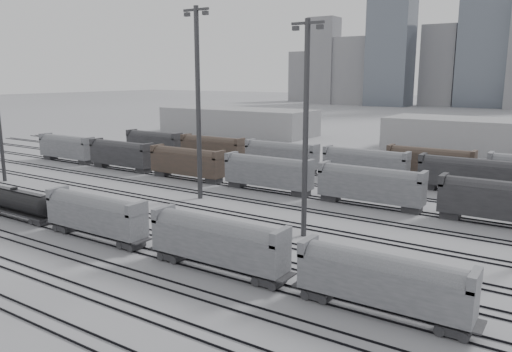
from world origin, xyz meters
The scene contains 13 objects.
ground centered at (0.00, 0.00, 0.00)m, with size 900.00×900.00×0.00m, color #B2B2B6.
tracks centered at (0.00, 17.50, 0.08)m, with size 220.00×71.50×0.16m.
tank_car_b centered at (-28.32, 1.00, 2.23)m, with size 15.60×2.60×3.86m.
hopper_car_a centered at (-12.46, 1.00, 3.09)m, with size 13.97×2.78×5.00m.
hopper_car_b centered at (4.85, 1.00, 3.17)m, with size 14.33×2.85×5.12m.
hopper_car_c centered at (20.73, 1.00, 2.98)m, with size 13.51×2.68×4.83m.
light_mast_b centered at (-15.06, 22.36, 14.77)m, with size 4.46×0.71×27.85m.
light_mast_c centered at (6.50, 15.00, 12.82)m, with size 3.87×0.62×24.18m.
bg_string_near centered at (8.00, 32.00, 2.80)m, with size 151.00×3.00×5.60m.
bg_string_mid centered at (18.00, 48.00, 2.80)m, with size 151.00×3.00×5.60m.
warehouse_left centered at (-60.00, 95.00, 4.00)m, with size 50.00×18.00×8.00m, color #A1A1A4.
warehouse_mid centered at (10.00, 95.00, 4.00)m, with size 40.00×18.00×8.00m, color #A1A1A4.
crane_left centered at (-28.74, 305.00, 57.39)m, with size 42.00×1.80×100.00m.
Camera 1 is at (32.30, -34.12, 18.18)m, focal length 35.00 mm.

